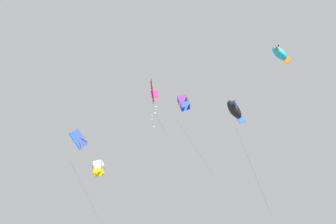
{
  "coord_description": "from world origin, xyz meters",
  "views": [
    {
      "loc": [
        -7.99,
        -20.53,
        18.99
      ],
      "look_at": [
        2.58,
        0.52,
        35.36
      ],
      "focal_mm": 35.6,
      "sensor_mm": 36.0,
      "label": 1
    }
  ],
  "objects_px": {
    "kite_diamond_upper_right": "(79,139)",
    "kite_fish_near_right": "(280,53)",
    "kite_box_near_left": "(98,168)",
    "kite_fish_mid_left": "(234,110)",
    "kite_delta_low_drifter": "(153,93)",
    "kite_box_highest": "(184,103)"
  },
  "relations": [
    {
      "from": "kite_fish_mid_left",
      "to": "kite_diamond_upper_right",
      "type": "bearing_deg",
      "value": -118.73
    },
    {
      "from": "kite_box_highest",
      "to": "kite_delta_low_drifter",
      "type": "xyz_separation_m",
      "value": [
        -5.84,
        -5.27,
        -4.31
      ]
    },
    {
      "from": "kite_box_highest",
      "to": "kite_diamond_upper_right",
      "type": "distance_m",
      "value": 11.6
    },
    {
      "from": "kite_delta_low_drifter",
      "to": "kite_box_near_left",
      "type": "xyz_separation_m",
      "value": [
        -1.55,
        8.32,
        -3.42
      ]
    },
    {
      "from": "kite_diamond_upper_right",
      "to": "kite_fish_near_right",
      "type": "height_order",
      "value": "kite_fish_near_right"
    },
    {
      "from": "kite_fish_mid_left",
      "to": "kite_box_highest",
      "type": "relative_size",
      "value": 0.99
    },
    {
      "from": "kite_delta_low_drifter",
      "to": "kite_box_near_left",
      "type": "bearing_deg",
      "value": -142.93
    },
    {
      "from": "kite_fish_mid_left",
      "to": "kite_delta_low_drifter",
      "type": "xyz_separation_m",
      "value": [
        -4.72,
        3.92,
        2.65
      ]
    },
    {
      "from": "kite_diamond_upper_right",
      "to": "kite_delta_low_drifter",
      "type": "distance_m",
      "value": 8.28
    },
    {
      "from": "kite_fish_mid_left",
      "to": "kite_box_near_left",
      "type": "height_order",
      "value": "kite_fish_mid_left"
    },
    {
      "from": "kite_delta_low_drifter",
      "to": "kite_fish_near_right",
      "type": "bearing_deg",
      "value": 80.92
    },
    {
      "from": "kite_diamond_upper_right",
      "to": "kite_fish_near_right",
      "type": "distance_m",
      "value": 18.55
    },
    {
      "from": "kite_diamond_upper_right",
      "to": "kite_fish_near_right",
      "type": "xyz_separation_m",
      "value": [
        12.35,
        -13.11,
        4.44
      ]
    },
    {
      "from": "kite_box_highest",
      "to": "kite_delta_low_drifter",
      "type": "bearing_deg",
      "value": -18.71
    },
    {
      "from": "kite_box_near_left",
      "to": "kite_fish_mid_left",
      "type": "bearing_deg",
      "value": 63.34
    },
    {
      "from": "kite_diamond_upper_right",
      "to": "kite_box_near_left",
      "type": "distance_m",
      "value": 3.2
    },
    {
      "from": "kite_box_near_left",
      "to": "kite_fish_near_right",
      "type": "bearing_deg",
      "value": 71.06
    },
    {
      "from": "kite_diamond_upper_right",
      "to": "kite_box_near_left",
      "type": "relative_size",
      "value": 5.87
    },
    {
      "from": "kite_box_near_left",
      "to": "kite_box_highest",
      "type": "bearing_deg",
      "value": 103.82
    },
    {
      "from": "kite_fish_near_right",
      "to": "kite_box_near_left",
      "type": "height_order",
      "value": "kite_fish_near_right"
    },
    {
      "from": "kite_fish_mid_left",
      "to": "kite_fish_near_right",
      "type": "height_order",
      "value": "kite_fish_near_right"
    },
    {
      "from": "kite_delta_low_drifter",
      "to": "kite_diamond_upper_right",
      "type": "bearing_deg",
      "value": -124.51
    }
  ]
}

